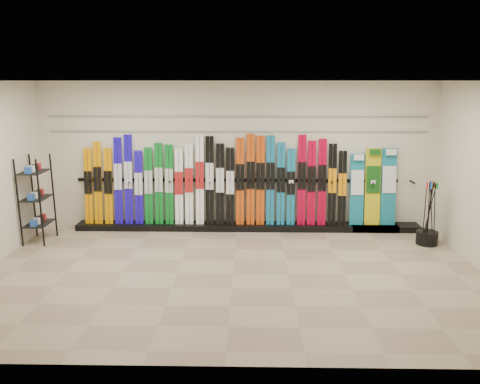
{
  "coord_description": "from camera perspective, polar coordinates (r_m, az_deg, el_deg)",
  "views": [
    {
      "loc": [
        0.25,
        -6.96,
        3.0
      ],
      "look_at": [
        0.09,
        1.0,
        1.1
      ],
      "focal_mm": 35.0,
      "sensor_mm": 36.0,
      "label": 1
    }
  ],
  "objects": [
    {
      "name": "snowboards",
      "position": [
        9.88,
        15.96,
        0.51
      ],
      "size": [
        0.93,
        0.24,
        1.55
      ],
      "color": "#14728C",
      "rests_on": "ski_rack_base"
    },
    {
      "name": "accessory_rack",
      "position": [
        9.59,
        -23.56,
        -0.84
      ],
      "size": [
        0.4,
        0.6,
        1.64
      ],
      "primitive_type": "cube",
      "color": "black",
      "rests_on": "floor"
    },
    {
      "name": "ski_poles",
      "position": [
        9.34,
        22.08,
        -2.41
      ],
      "size": [
        0.26,
        0.3,
        1.18
      ],
      "color": "black",
      "rests_on": "pole_bin"
    },
    {
      "name": "ceiling",
      "position": [
        6.96,
        -0.96,
        13.42
      ],
      "size": [
        8.0,
        8.0,
        0.0
      ],
      "primitive_type": "plane",
      "rotation": [
        3.14,
        0.0,
        0.0
      ],
      "color": "silver",
      "rests_on": "back_wall"
    },
    {
      "name": "back_wall",
      "position": [
        9.58,
        -0.39,
        4.42
      ],
      "size": [
        8.0,
        0.0,
        8.0
      ],
      "primitive_type": "plane",
      "rotation": [
        1.57,
        0.0,
        0.0
      ],
      "color": "beige",
      "rests_on": "floor"
    },
    {
      "name": "slatwall_rail_1",
      "position": [
        9.47,
        -0.4,
        9.19
      ],
      "size": [
        7.6,
        0.02,
        0.03
      ],
      "primitive_type": "cube",
      "color": "gray",
      "rests_on": "back_wall"
    },
    {
      "name": "floor",
      "position": [
        7.58,
        -0.87,
        -9.89
      ],
      "size": [
        8.0,
        8.0,
        0.0
      ],
      "primitive_type": "plane",
      "color": "gray",
      "rests_on": "ground"
    },
    {
      "name": "slatwall_rail_0",
      "position": [
        9.49,
        -0.39,
        7.38
      ],
      "size": [
        7.6,
        0.02,
        0.03
      ],
      "primitive_type": "cube",
      "color": "gray",
      "rests_on": "back_wall"
    },
    {
      "name": "skis",
      "position": [
        9.54,
        -2.98,
        1.07
      ],
      "size": [
        5.36,
        0.26,
        1.83
      ],
      "color": "orange",
      "rests_on": "ski_rack_base"
    },
    {
      "name": "ski_rack_base",
      "position": [
        9.69,
        0.93,
        -4.23
      ],
      "size": [
        8.0,
        0.4,
        0.12
      ],
      "primitive_type": "cube",
      "color": "black",
      "rests_on": "floor"
    },
    {
      "name": "pole_bin",
      "position": [
        9.49,
        21.82,
        -5.2
      ],
      "size": [
        0.39,
        0.39,
        0.25
      ],
      "primitive_type": "cylinder",
      "color": "black",
      "rests_on": "floor"
    }
  ]
}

